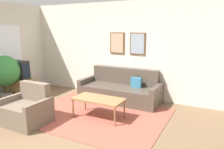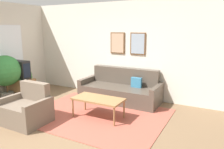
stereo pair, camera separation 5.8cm
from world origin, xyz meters
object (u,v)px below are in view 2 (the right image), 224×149
at_px(couch, 121,90).
at_px(tv, 20,70).
at_px(coffee_table, 98,100).
at_px(potted_plant_tall, 5,72).
at_px(armchair, 27,110).

height_order(couch, tv, tv).
relative_size(coffee_table, potted_plant_tall, 0.89).
bearing_deg(couch, tv, -157.71).
height_order(couch, armchair, couch).
bearing_deg(tv, coffee_table, -4.75).
bearing_deg(armchair, couch, 65.57).
distance_m(couch, coffee_table, 1.32).
height_order(coffee_table, tv, tv).
bearing_deg(potted_plant_tall, armchair, -24.82).
distance_m(tv, armchair, 1.97).
relative_size(coffee_table, tv, 2.09).
xyz_separation_m(armchair, potted_plant_tall, (-1.63, 0.75, 0.53)).
distance_m(coffee_table, armchair, 1.52).
bearing_deg(tv, couch, 22.29).
bearing_deg(coffee_table, tv, 175.25).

